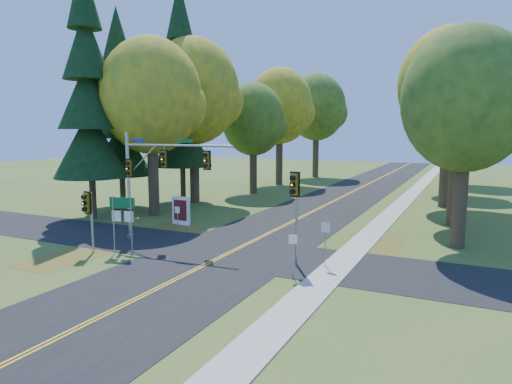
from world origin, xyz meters
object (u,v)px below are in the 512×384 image
at_px(east_signal_pole, 295,195).
at_px(route_sign_cluster, 122,213).
at_px(info_kiosk, 181,211).
at_px(traffic_mast, 152,172).

relative_size(east_signal_pole, route_sign_cluster, 1.48).
relative_size(route_sign_cluster, info_kiosk, 1.58).
distance_m(east_signal_pole, info_kiosk, 12.88).
xyz_separation_m(traffic_mast, east_signal_pole, (9.70, -1.05, -0.67)).
distance_m(east_signal_pole, route_sign_cluster, 9.75).
bearing_deg(info_kiosk, traffic_mast, -69.85).
height_order(traffic_mast, east_signal_pole, traffic_mast).
height_order(east_signal_pole, info_kiosk, east_signal_pole).
bearing_deg(info_kiosk, route_sign_cluster, -74.09).
bearing_deg(route_sign_cluster, east_signal_pole, -0.39).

